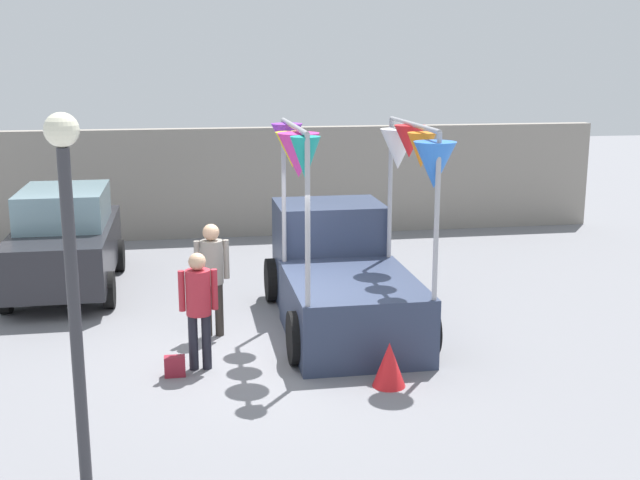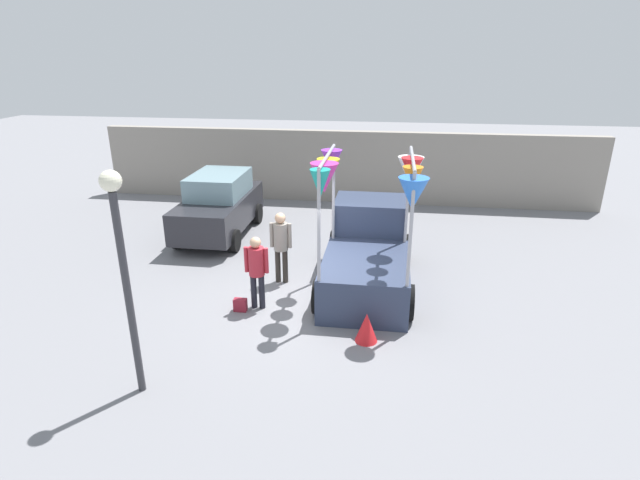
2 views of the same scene
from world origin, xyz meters
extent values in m
plane|color=slate|center=(0.00, 0.00, 0.00)|extent=(60.00, 60.00, 0.00)
cube|color=#2D3851|center=(1.23, 0.22, 0.50)|extent=(1.90, 2.60, 1.00)
cube|color=#2D3851|center=(1.23, 2.22, 0.90)|extent=(1.80, 1.40, 1.80)
cube|color=#8CB2C6|center=(1.23, 2.22, 1.35)|extent=(1.76, 1.37, 0.60)
cylinder|color=black|center=(0.28, 2.57, 0.38)|extent=(0.22, 0.76, 0.76)
cylinder|color=black|center=(2.18, 2.57, 0.38)|extent=(0.22, 0.76, 0.76)
cylinder|color=black|center=(0.28, -0.48, 0.38)|extent=(0.22, 0.76, 0.76)
cylinder|color=black|center=(2.18, -0.48, 0.38)|extent=(0.22, 0.76, 0.76)
cylinder|color=#A5A5AD|center=(0.36, 1.44, 2.14)|extent=(0.07, 0.07, 2.27)
cylinder|color=#A5A5AD|center=(2.10, 1.44, 2.14)|extent=(0.07, 0.07, 2.27)
cylinder|color=#A5A5AD|center=(0.36, -1.00, 2.14)|extent=(0.07, 0.07, 2.27)
cylinder|color=#A5A5AD|center=(2.10, -1.00, 2.14)|extent=(0.07, 0.07, 2.27)
cylinder|color=#A5A5AD|center=(0.36, 0.22, 3.27)|extent=(0.07, 2.44, 0.07)
cylinder|color=#A5A5AD|center=(2.10, 0.22, 3.27)|extent=(0.07, 2.44, 0.07)
cone|color=teal|center=(0.36, -0.83, 2.95)|extent=(0.55, 0.55, 0.56)
cone|color=blue|center=(2.10, -0.83, 2.82)|extent=(0.81, 0.81, 0.62)
cone|color=#D83399|center=(0.36, -0.22, 2.91)|extent=(0.74, 0.74, 0.61)
cone|color=orange|center=(2.10, -0.22, 2.95)|extent=(0.54, 0.54, 0.50)
cone|color=yellow|center=(0.36, 0.39, 2.92)|extent=(0.68, 0.68, 0.51)
cone|color=red|center=(2.10, 0.39, 3.01)|extent=(0.55, 0.55, 0.48)
cone|color=purple|center=(0.36, 1.00, 3.01)|extent=(0.66, 0.66, 0.48)
cone|color=white|center=(2.10, 1.00, 2.83)|extent=(0.78, 0.78, 0.62)
cube|color=#26262B|center=(-3.38, 3.88, 0.77)|extent=(1.70, 4.00, 0.90)
cube|color=#72939E|center=(-3.38, 4.03, 1.55)|extent=(1.50, 2.10, 0.66)
cylinder|color=black|center=(-4.23, 5.13, 0.32)|extent=(0.18, 0.64, 0.64)
cylinder|color=black|center=(-2.53, 5.13, 0.32)|extent=(0.18, 0.64, 0.64)
cylinder|color=black|center=(-4.23, 2.63, 0.32)|extent=(0.18, 0.64, 0.64)
cylinder|color=black|center=(-2.53, 2.63, 0.32)|extent=(0.18, 0.64, 0.64)
cylinder|color=black|center=(-1.15, -0.46, 0.40)|extent=(0.13, 0.13, 0.79)
cylinder|color=black|center=(-0.97, -0.46, 0.40)|extent=(0.13, 0.13, 0.79)
cylinder|color=#B22633|center=(-1.06, -0.46, 1.11)|extent=(0.34, 0.34, 0.63)
sphere|color=tan|center=(-1.06, -0.46, 1.54)|extent=(0.24, 0.24, 0.24)
cylinder|color=#B22633|center=(-1.28, -0.46, 1.14)|extent=(0.09, 0.09, 0.56)
cylinder|color=#B22633|center=(-0.84, -0.46, 1.14)|extent=(0.09, 0.09, 0.56)
cylinder|color=#2D2823|center=(-0.91, 0.89, 0.42)|extent=(0.13, 0.13, 0.85)
cylinder|color=#2D2823|center=(-0.73, 0.89, 0.42)|extent=(0.13, 0.13, 0.85)
cylinder|color=gray|center=(-0.82, 0.89, 1.18)|extent=(0.34, 0.34, 0.67)
sphere|color=tan|center=(-0.82, 0.89, 1.64)|extent=(0.25, 0.25, 0.25)
cylinder|color=gray|center=(-1.04, 0.89, 1.22)|extent=(0.09, 0.09, 0.60)
cylinder|color=gray|center=(-0.60, 0.89, 1.22)|extent=(0.09, 0.09, 0.60)
cube|color=maroon|center=(-1.41, -0.66, 0.14)|extent=(0.28, 0.16, 0.28)
cylinder|color=#333338|center=(-2.27, -3.50, 1.71)|extent=(0.12, 0.12, 3.42)
sphere|color=#F2EDCC|center=(-2.27, -3.50, 3.58)|extent=(0.32, 0.32, 0.32)
cube|color=gray|center=(0.00, 8.05, 1.30)|extent=(18.00, 0.36, 2.60)
cone|color=red|center=(1.36, -1.48, 0.30)|extent=(0.53, 0.53, 0.60)
camera|label=1|loc=(-1.21, -11.03, 4.22)|focal=45.00mm
camera|label=2|loc=(1.65, -9.91, 5.34)|focal=28.00mm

